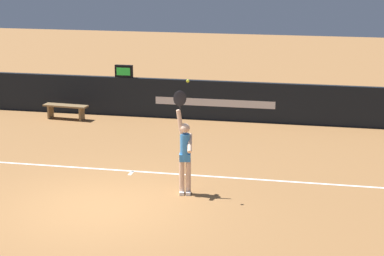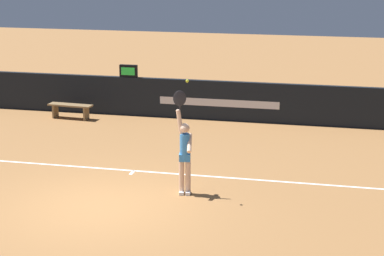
{
  "view_description": "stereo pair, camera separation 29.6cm",
  "coord_description": "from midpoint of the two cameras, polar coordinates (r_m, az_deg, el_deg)",
  "views": [
    {
      "loc": [
        4.63,
        -12.78,
        5.26
      ],
      "look_at": [
        1.68,
        1.4,
        1.43
      ],
      "focal_mm": 63.91,
      "sensor_mm": 36.0,
      "label": 1
    },
    {
      "loc": [
        4.91,
        -12.72,
        5.26
      ],
      "look_at": [
        1.68,
        1.4,
        1.43
      ],
      "focal_mm": 63.91,
      "sensor_mm": 36.0,
      "label": 2
    }
  ],
  "objects": [
    {
      "name": "ground_plane",
      "position": [
        14.59,
        -7.14,
        -6.45
      ],
      "size": [
        60.0,
        60.0,
        0.0
      ],
      "primitive_type": "plane",
      "color": "olive"
    },
    {
      "name": "speed_display",
      "position": [
        21.97,
        -4.93,
        4.76
      ],
      "size": [
        0.58,
        0.13,
        0.4
      ],
      "color": "black",
      "rests_on": "back_wall"
    },
    {
      "name": "back_wall",
      "position": [
        21.64,
        -0.12,
        2.44
      ],
      "size": [
        15.66,
        0.18,
        1.25
      ],
      "color": "black",
      "rests_on": "ground"
    },
    {
      "name": "tennis_ball",
      "position": [
        14.18,
        0.2,
        3.95
      ],
      "size": [
        0.07,
        0.07,
        0.07
      ],
      "color": "#C9D92F"
    },
    {
      "name": "courtside_bench_near",
      "position": [
        21.96,
        -9.73,
        1.67
      ],
      "size": [
        1.45,
        0.47,
        0.46
      ],
      "color": "olive",
      "rests_on": "ground"
    },
    {
      "name": "tennis_player",
      "position": [
        14.86,
        -0.06,
        -2.03
      ],
      "size": [
        0.46,
        0.45,
        2.34
      ],
      "color": "beige",
      "rests_on": "ground"
    },
    {
      "name": "court_lines",
      "position": [
        14.27,
        -7.65,
        -6.97
      ],
      "size": [
        12.04,
        5.65,
        0.0
      ],
      "color": "white",
      "rests_on": "ground"
    }
  ]
}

